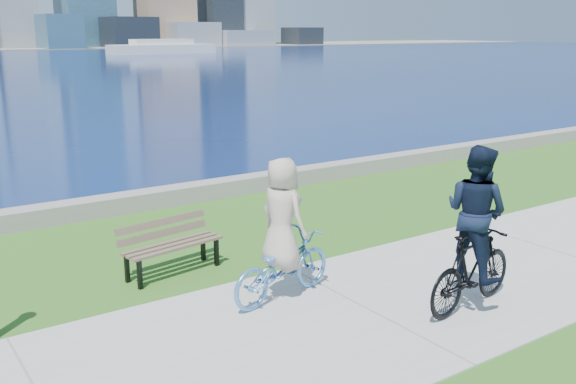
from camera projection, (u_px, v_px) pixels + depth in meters
name	position (u px, v px, depth m)	size (l,w,h in m)	color
ground	(367.00, 310.00, 8.25)	(320.00, 320.00, 0.00)	#295C18
concrete_path	(367.00, 309.00, 8.25)	(80.00, 3.50, 0.02)	#A5A6A1
seawall	(167.00, 196.00, 13.17)	(90.00, 0.50, 0.35)	gray
ferry_far	(162.00, 48.00, 95.33)	(15.69, 4.48, 2.13)	silver
park_bench	(169.00, 241.00, 9.42)	(1.58, 0.76, 0.79)	black
cyclist_woman	(282.00, 248.00, 8.40)	(0.90, 1.77, 1.91)	#5693D0
cyclist_man	(474.00, 241.00, 8.06)	(0.73, 1.77, 2.13)	black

